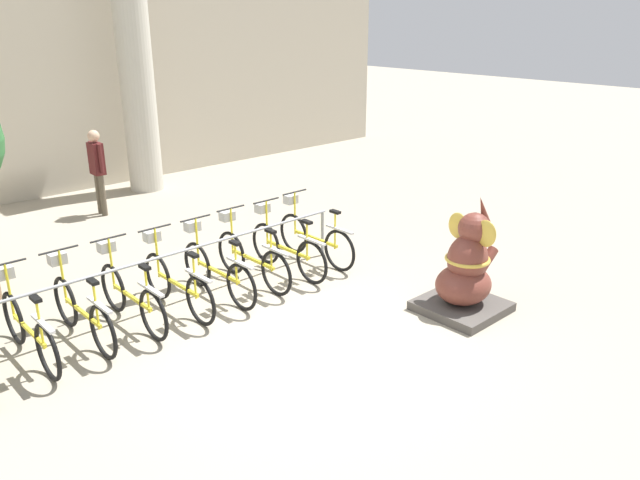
{
  "coord_description": "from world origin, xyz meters",
  "views": [
    {
      "loc": [
        -4.46,
        -5.0,
        3.77
      ],
      "look_at": [
        0.64,
        0.51,
        1.0
      ],
      "focal_mm": 35.0,
      "sensor_mm": 36.0,
      "label": 1
    }
  ],
  "objects_px": {
    "bicycle_3": "(130,295)",
    "person_pedestrian": "(97,165)",
    "elephant_statue": "(466,273)",
    "bicycle_8": "(314,237)",
    "bicycle_7": "(286,247)",
    "bicycle_6": "(251,257)",
    "bicycle_1": "(28,327)",
    "bicycle_2": "(81,310)",
    "bicycle_4": "(176,282)",
    "bicycle_5": "(216,269)"
  },
  "relations": [
    {
      "from": "bicycle_3",
      "to": "elephant_statue",
      "type": "distance_m",
      "value": 4.34
    },
    {
      "from": "bicycle_5",
      "to": "bicycle_7",
      "type": "xyz_separation_m",
      "value": [
        1.26,
        0.01,
        0.0
      ]
    },
    {
      "from": "bicycle_4",
      "to": "bicycle_8",
      "type": "height_order",
      "value": "same"
    },
    {
      "from": "bicycle_3",
      "to": "bicycle_8",
      "type": "xyz_separation_m",
      "value": [
        3.15,
        0.02,
        0.0
      ]
    },
    {
      "from": "bicycle_4",
      "to": "bicycle_6",
      "type": "height_order",
      "value": "same"
    },
    {
      "from": "bicycle_5",
      "to": "bicycle_4",
      "type": "bearing_deg",
      "value": 179.25
    },
    {
      "from": "bicycle_2",
      "to": "bicycle_5",
      "type": "bearing_deg",
      "value": -1.93
    },
    {
      "from": "bicycle_7",
      "to": "bicycle_8",
      "type": "relative_size",
      "value": 1.0
    },
    {
      "from": "bicycle_7",
      "to": "elephant_statue",
      "type": "xyz_separation_m",
      "value": [
        0.92,
        -2.59,
        0.13
      ]
    },
    {
      "from": "bicycle_3",
      "to": "bicycle_6",
      "type": "bearing_deg",
      "value": -0.16
    },
    {
      "from": "elephant_statue",
      "to": "bicycle_2",
      "type": "bearing_deg",
      "value": 146.96
    },
    {
      "from": "bicycle_8",
      "to": "elephant_statue",
      "type": "xyz_separation_m",
      "value": [
        0.29,
        -2.66,
        0.13
      ]
    },
    {
      "from": "bicycle_3",
      "to": "bicycle_7",
      "type": "xyz_separation_m",
      "value": [
        2.52,
        -0.05,
        0.0
      ]
    },
    {
      "from": "bicycle_2",
      "to": "bicycle_3",
      "type": "distance_m",
      "value": 0.63
    },
    {
      "from": "bicycle_3",
      "to": "bicycle_4",
      "type": "height_order",
      "value": "same"
    },
    {
      "from": "bicycle_7",
      "to": "bicycle_2",
      "type": "bearing_deg",
      "value": 178.94
    },
    {
      "from": "bicycle_6",
      "to": "bicycle_8",
      "type": "xyz_separation_m",
      "value": [
        1.26,
        0.02,
        0.0
      ]
    },
    {
      "from": "bicycle_3",
      "to": "bicycle_4",
      "type": "bearing_deg",
      "value": -4.0
    },
    {
      "from": "bicycle_5",
      "to": "bicycle_6",
      "type": "bearing_deg",
      "value": 4.26
    },
    {
      "from": "bicycle_4",
      "to": "bicycle_5",
      "type": "xyz_separation_m",
      "value": [
        0.63,
        -0.01,
        0.0
      ]
    },
    {
      "from": "bicycle_3",
      "to": "bicycle_7",
      "type": "height_order",
      "value": "same"
    },
    {
      "from": "bicycle_3",
      "to": "bicycle_8",
      "type": "height_order",
      "value": "same"
    },
    {
      "from": "bicycle_6",
      "to": "bicycle_7",
      "type": "distance_m",
      "value": 0.63
    },
    {
      "from": "bicycle_5",
      "to": "bicycle_6",
      "type": "relative_size",
      "value": 1.0
    },
    {
      "from": "bicycle_1",
      "to": "bicycle_6",
      "type": "distance_m",
      "value": 3.15
    },
    {
      "from": "bicycle_2",
      "to": "bicycle_4",
      "type": "height_order",
      "value": "same"
    },
    {
      "from": "bicycle_4",
      "to": "bicycle_7",
      "type": "distance_m",
      "value": 1.89
    },
    {
      "from": "bicycle_5",
      "to": "bicycle_8",
      "type": "height_order",
      "value": "same"
    },
    {
      "from": "bicycle_5",
      "to": "elephant_statue",
      "type": "xyz_separation_m",
      "value": [
        2.18,
        -2.58,
        0.13
      ]
    },
    {
      "from": "bicycle_1",
      "to": "bicycle_2",
      "type": "bearing_deg",
      "value": 1.83
    },
    {
      "from": "bicycle_2",
      "to": "person_pedestrian",
      "type": "relative_size",
      "value": 1.04
    },
    {
      "from": "bicycle_1",
      "to": "bicycle_5",
      "type": "xyz_separation_m",
      "value": [
        2.52,
        -0.04,
        0.0
      ]
    },
    {
      "from": "bicycle_8",
      "to": "person_pedestrian",
      "type": "xyz_separation_m",
      "value": [
        -1.43,
        4.6,
        0.59
      ]
    },
    {
      "from": "bicycle_1",
      "to": "bicycle_4",
      "type": "bearing_deg",
      "value": -1.08
    },
    {
      "from": "bicycle_5",
      "to": "bicycle_1",
      "type": "bearing_deg",
      "value": 179.01
    },
    {
      "from": "bicycle_3",
      "to": "elephant_statue",
      "type": "relative_size",
      "value": 1.11
    },
    {
      "from": "bicycle_3",
      "to": "bicycle_6",
      "type": "height_order",
      "value": "same"
    },
    {
      "from": "bicycle_4",
      "to": "bicycle_1",
      "type": "bearing_deg",
      "value": 178.92
    },
    {
      "from": "bicycle_1",
      "to": "bicycle_7",
      "type": "distance_m",
      "value": 3.78
    },
    {
      "from": "bicycle_7",
      "to": "person_pedestrian",
      "type": "height_order",
      "value": "person_pedestrian"
    },
    {
      "from": "bicycle_1",
      "to": "person_pedestrian",
      "type": "xyz_separation_m",
      "value": [
        2.97,
        4.63,
        0.59
      ]
    },
    {
      "from": "bicycle_1",
      "to": "elephant_statue",
      "type": "distance_m",
      "value": 5.38
    },
    {
      "from": "bicycle_3",
      "to": "person_pedestrian",
      "type": "distance_m",
      "value": 4.96
    },
    {
      "from": "bicycle_8",
      "to": "bicycle_1",
      "type": "bearing_deg",
      "value": -179.63
    },
    {
      "from": "bicycle_8",
      "to": "bicycle_6",
      "type": "bearing_deg",
      "value": -178.86
    },
    {
      "from": "person_pedestrian",
      "to": "bicycle_8",
      "type": "bearing_deg",
      "value": -72.71
    },
    {
      "from": "bicycle_1",
      "to": "bicycle_7",
      "type": "relative_size",
      "value": 1.0
    },
    {
      "from": "elephant_statue",
      "to": "bicycle_8",
      "type": "bearing_deg",
      "value": 96.3
    },
    {
      "from": "bicycle_6",
      "to": "elephant_statue",
      "type": "distance_m",
      "value": 3.06
    },
    {
      "from": "bicycle_7",
      "to": "bicycle_1",
      "type": "bearing_deg",
      "value": 179.42
    }
  ]
}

